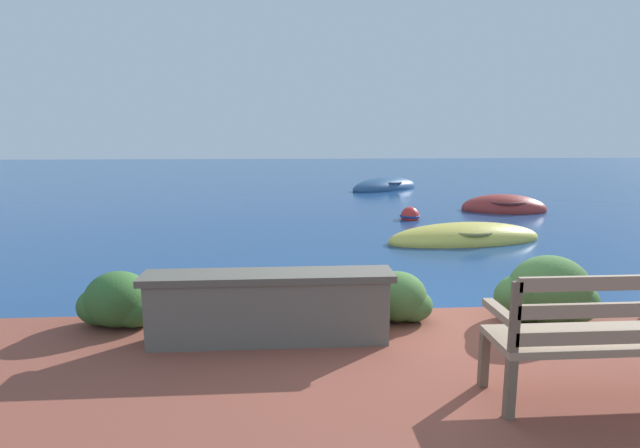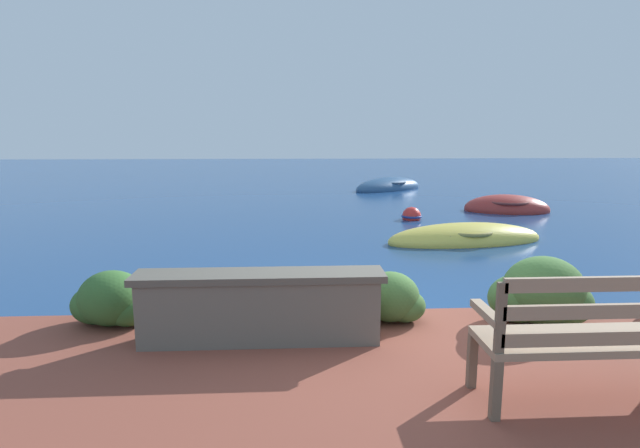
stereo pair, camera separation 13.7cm
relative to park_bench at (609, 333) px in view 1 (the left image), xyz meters
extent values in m
plane|color=navy|center=(-0.89, 1.90, -0.70)|extent=(80.00, 80.00, 0.00)
cube|color=brown|center=(-0.73, 0.26, -0.28)|extent=(0.06, 0.06, 0.40)
cube|color=brown|center=(-0.73, -0.16, -0.28)|extent=(0.06, 0.06, 0.40)
cube|color=gray|center=(0.00, 0.05, -0.06)|extent=(1.51, 0.48, 0.05)
cube|color=gray|center=(0.00, -0.16, 0.05)|extent=(1.44, 0.04, 0.09)
cube|color=gray|center=(0.00, -0.16, 0.22)|extent=(1.44, 0.04, 0.09)
cube|color=gray|center=(0.00, -0.16, 0.40)|extent=(1.44, 0.04, 0.09)
cube|color=brown|center=(-0.73, -0.16, 0.19)|extent=(0.06, 0.04, 0.45)
cube|color=gray|center=(-0.73, 0.05, 0.15)|extent=(0.07, 0.43, 0.05)
cube|color=#666056|center=(-2.28, 1.16, -0.21)|extent=(2.05, 0.35, 0.56)
cube|color=#565249|center=(-2.28, 1.16, 0.10)|extent=(2.15, 0.39, 0.06)
ellipsoid|color=#38662D|center=(-3.71, 1.62, -0.22)|extent=(0.62, 0.55, 0.52)
ellipsoid|color=#38662D|center=(-3.88, 1.67, -0.30)|extent=(0.46, 0.42, 0.37)
ellipsoid|color=#38662D|center=(-3.55, 1.59, -0.32)|extent=(0.43, 0.39, 0.34)
ellipsoid|color=#38662D|center=(-2.13, 1.49, -0.22)|extent=(0.63, 0.57, 0.54)
ellipsoid|color=#38662D|center=(-2.31, 1.53, -0.29)|extent=(0.48, 0.43, 0.38)
ellipsoid|color=#38662D|center=(-1.97, 1.46, -0.31)|extent=(0.44, 0.40, 0.35)
ellipsoid|color=#426B33|center=(-1.06, 1.58, -0.24)|extent=(0.57, 0.51, 0.48)
ellipsoid|color=#426B33|center=(-1.22, 1.63, -0.31)|extent=(0.43, 0.38, 0.34)
ellipsoid|color=#426B33|center=(-0.92, 1.56, -0.33)|extent=(0.40, 0.36, 0.31)
ellipsoid|color=#426B33|center=(0.38, 1.44, -0.16)|extent=(0.77, 0.69, 0.65)
ellipsoid|color=#426B33|center=(0.17, 1.50, -0.25)|extent=(0.57, 0.52, 0.46)
ellipsoid|color=#426B33|center=(0.57, 1.40, -0.27)|extent=(0.54, 0.48, 0.42)
ellipsoid|color=#DBC64C|center=(1.28, 6.14, -0.66)|extent=(3.18, 1.45, 0.64)
torus|color=olive|center=(1.28, 6.14, -0.48)|extent=(1.20, 1.20, 0.07)
cube|color=#846647|center=(0.82, 6.07, -0.51)|extent=(0.23, 0.84, 0.04)
cube|color=#846647|center=(1.66, 6.19, -0.51)|extent=(0.23, 0.84, 0.04)
ellipsoid|color=#9E2D28|center=(3.73, 9.96, -0.65)|extent=(2.43, 1.73, 0.78)
torus|color=brown|center=(3.73, 9.96, -0.43)|extent=(1.54, 1.54, 0.07)
cube|color=#846647|center=(3.41, 10.03, -0.46)|extent=(0.34, 1.03, 0.04)
cube|color=#846647|center=(4.00, 9.90, -0.46)|extent=(0.34, 1.03, 0.04)
ellipsoid|color=#2D517A|center=(1.63, 15.64, -0.64)|extent=(3.37, 3.06, 0.80)
torus|color=#2D4157|center=(1.63, 15.64, -0.42)|extent=(1.81, 1.81, 0.07)
cube|color=#846647|center=(2.01, 15.95, -0.45)|extent=(0.74, 0.87, 0.04)
cube|color=#846647|center=(1.30, 15.39, -0.45)|extent=(0.74, 0.87, 0.04)
sphere|color=red|center=(0.87, 8.77, -0.63)|extent=(0.45, 0.45, 0.45)
torus|color=navy|center=(0.87, 8.77, -0.63)|extent=(0.50, 0.50, 0.05)
camera|label=1|loc=(-2.12, -2.98, 1.28)|focal=28.00mm
camera|label=2|loc=(-1.99, -2.99, 1.28)|focal=28.00mm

